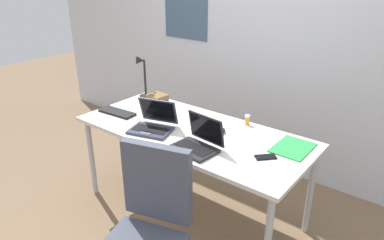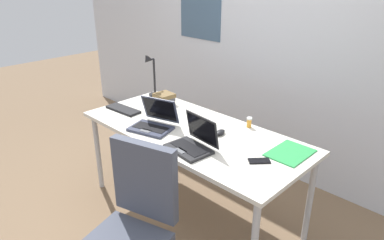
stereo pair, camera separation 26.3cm
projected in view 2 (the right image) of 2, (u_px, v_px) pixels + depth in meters
The scene contains 12 objects.
ground_plane at pixel (192, 209), 2.96m from camera, with size 12.00×12.00×0.00m, color #7A6047.
wall_back at pixel (278, 36), 3.16m from camera, with size 6.00×0.13×2.60m.
desk at pixel (192, 136), 2.69m from camera, with size 1.80×0.80×0.74m.
desk_lamp at pixel (152, 76), 3.28m from camera, with size 0.12×0.18×0.40m.
laptop_front_left at pixel (193, 143), 2.37m from camera, with size 0.32×0.28×0.22m.
laptop_near_mouse at pixel (154, 123), 2.68m from camera, with size 0.37×0.35×0.22m.
external_keyboard at pixel (123, 109), 3.02m from camera, with size 0.33×0.12×0.02m, color black.
computer_mouse at pixel (220, 132), 2.58m from camera, with size 0.06×0.10×0.03m, color black.
cell_phone at pixel (259, 161), 2.23m from camera, with size 0.06×0.14×0.01m, color black.
pill_bottle at pixel (249, 122), 2.69m from camera, with size 0.04×0.04×0.08m.
book_stack at pixel (164, 98), 3.16m from camera, with size 0.18×0.16×0.10m.
paper_folder_near_mouse at pixel (290, 153), 2.32m from camera, with size 0.23×0.31×0.01m, color green.
Camera 2 is at (1.69, -1.72, 1.87)m, focal length 33.00 mm.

